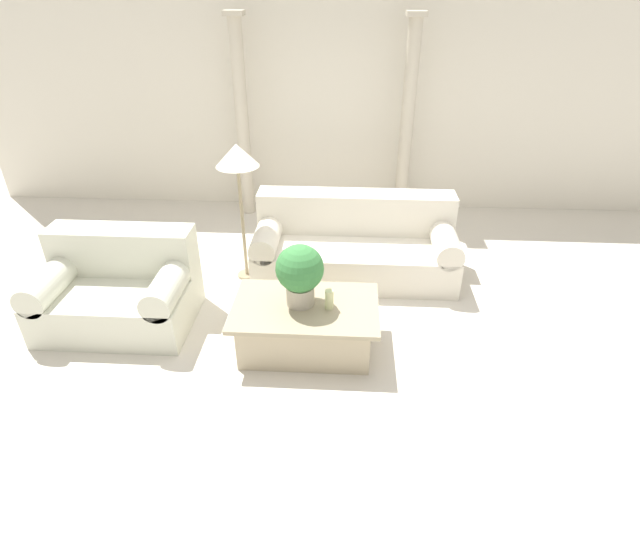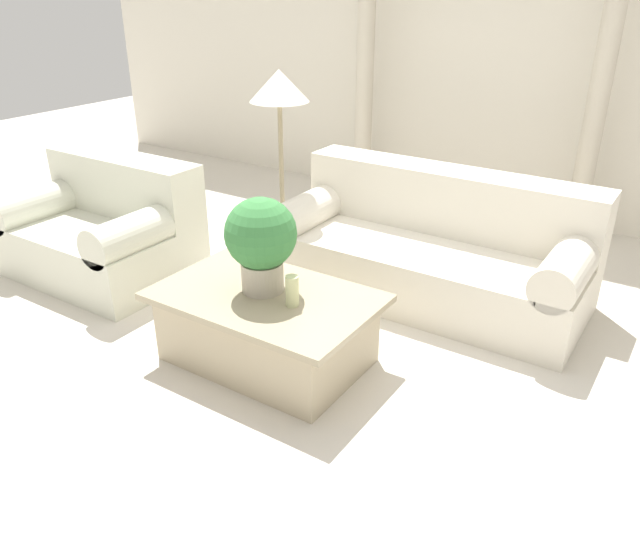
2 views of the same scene
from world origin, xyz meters
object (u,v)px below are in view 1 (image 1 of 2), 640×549
(sofa_long, at_px, (355,245))
(loveseat, at_px, (119,287))
(floor_lamp, at_px, (237,162))
(potted_plant, at_px, (300,272))
(coffee_table, at_px, (306,326))

(sofa_long, xyz_separation_m, loveseat, (-2.25, -1.04, 0.01))
(sofa_long, bearing_deg, floor_lamp, -171.80)
(sofa_long, distance_m, potted_plant, 1.48)
(coffee_table, height_order, floor_lamp, floor_lamp)
(floor_lamp, bearing_deg, coffee_table, -57.46)
(sofa_long, relative_size, coffee_table, 1.71)
(loveseat, xyz_separation_m, coffee_table, (1.82, -0.33, -0.12))
(potted_plant, bearing_deg, loveseat, 170.40)
(loveseat, relative_size, potted_plant, 2.48)
(sofa_long, xyz_separation_m, potted_plant, (-0.48, -1.34, 0.42))
(coffee_table, xyz_separation_m, floor_lamp, (-0.77, 1.20, 1.10))
(sofa_long, relative_size, potted_plant, 3.90)
(loveseat, bearing_deg, floor_lamp, 39.60)
(coffee_table, relative_size, potted_plant, 2.28)
(floor_lamp, bearing_deg, loveseat, -140.40)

